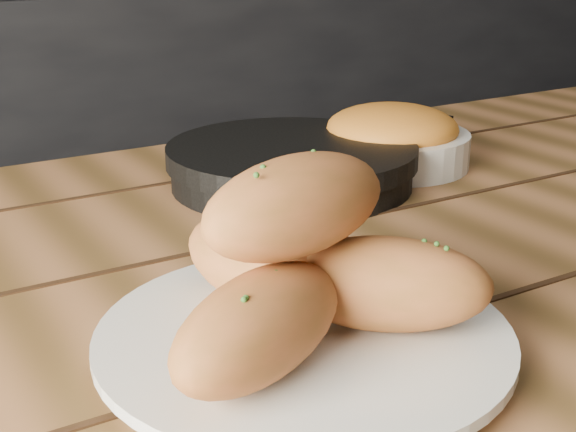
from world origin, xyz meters
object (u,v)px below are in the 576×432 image
object	(u,v)px
table	(380,358)
bowl	(392,138)
plate	(304,341)
skillet	(293,164)
bread_rolls	(300,269)

from	to	relation	value
table	bowl	xyz separation A→B (m)	(0.19, 0.23, 0.12)
table	plate	size ratio (longest dim) A/B	5.96
skillet	bowl	size ratio (longest dim) A/B	2.22
plate	bread_rolls	bearing A→B (deg)	-149.04
plate	bread_rolls	xyz separation A→B (m)	(-0.00, -0.00, 0.05)
plate	bread_rolls	world-z (taller)	bread_rolls
plate	table	bearing A→B (deg)	34.28
table	bread_rolls	size ratio (longest dim) A/B	6.50
bread_rolls	skillet	world-z (taller)	bread_rolls
bread_rolls	plate	bearing A→B (deg)	30.96
bread_rolls	skillet	distance (m)	0.38
plate	bowl	distance (m)	0.46
table	bowl	world-z (taller)	bowl
bowl	table	bearing A→B (deg)	-129.17
table	plate	xyz separation A→B (m)	(-0.14, -0.10, 0.10)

